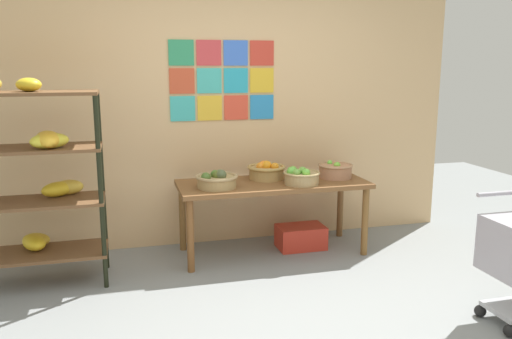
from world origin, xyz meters
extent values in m
plane|color=gray|center=(0.00, 0.00, 0.00)|extent=(9.75, 9.75, 0.00)
cube|color=tan|center=(0.00, 1.90, 1.38)|extent=(4.49, 0.06, 2.75)
cube|color=#2E905F|center=(-0.42, 1.87, 1.79)|extent=(0.23, 0.01, 0.23)
cube|color=#CA3C40|center=(-0.17, 1.87, 1.79)|extent=(0.23, 0.01, 0.23)
cube|color=blue|center=(0.08, 1.87, 1.79)|extent=(0.23, 0.01, 0.23)
cube|color=red|center=(0.33, 1.87, 1.79)|extent=(0.23, 0.01, 0.23)
cube|color=#C7492B|center=(-0.42, 1.87, 1.54)|extent=(0.23, 0.01, 0.23)
cube|color=#3DB3AA|center=(-0.17, 1.87, 1.54)|extent=(0.23, 0.01, 0.23)
cube|color=#26A0BB|center=(0.08, 1.87, 1.54)|extent=(0.23, 0.01, 0.23)
cube|color=gold|center=(0.33, 1.87, 1.54)|extent=(0.23, 0.01, 0.23)
cube|color=#3AB2AD|center=(-0.42, 1.87, 1.29)|extent=(0.23, 0.01, 0.23)
cube|color=gold|center=(-0.17, 1.87, 1.29)|extent=(0.23, 0.01, 0.23)
cube|color=#DD452F|center=(0.08, 1.87, 1.29)|extent=(0.23, 0.01, 0.23)
cube|color=#2883C3|center=(0.33, 1.87, 1.29)|extent=(0.23, 0.01, 0.23)
cylinder|color=black|center=(-1.14, 1.03, 0.75)|extent=(0.04, 0.04, 1.49)
cylinder|color=black|center=(-1.14, 1.44, 0.75)|extent=(0.04, 0.04, 1.49)
cube|color=brown|center=(-1.60, 1.23, 0.25)|extent=(0.94, 0.44, 0.02)
ellipsoid|color=gold|center=(-1.67, 1.38, 0.31)|extent=(0.26, 0.21, 0.11)
ellipsoid|color=yellow|center=(-1.68, 1.30, 0.32)|extent=(0.26, 0.32, 0.12)
cube|color=brown|center=(-1.60, 1.23, 0.66)|extent=(0.94, 0.44, 0.02)
ellipsoid|color=yellow|center=(-1.48, 1.33, 0.73)|extent=(0.30, 0.27, 0.11)
ellipsoid|color=yellow|center=(-1.40, 1.38, 0.73)|extent=(0.24, 0.17, 0.12)
cube|color=brown|center=(-1.60, 1.23, 1.07)|extent=(0.94, 0.44, 0.02)
ellipsoid|color=yellow|center=(-1.48, 1.13, 1.14)|extent=(0.32, 0.25, 0.12)
ellipsoid|color=yellow|center=(-1.50, 1.16, 1.15)|extent=(0.23, 0.32, 0.13)
cube|color=brown|center=(-1.60, 1.23, 1.48)|extent=(0.94, 0.44, 0.02)
ellipsoid|color=gold|center=(-1.60, 1.20, 1.54)|extent=(0.26, 0.26, 0.10)
cube|color=brown|center=(0.31, 1.43, 0.64)|extent=(1.68, 0.66, 0.04)
cylinder|color=brown|center=(-0.47, 1.16, 0.31)|extent=(0.06, 0.06, 0.62)
cylinder|color=brown|center=(1.10, 1.16, 0.31)|extent=(0.06, 0.06, 0.62)
cylinder|color=brown|center=(-0.47, 1.70, 0.31)|extent=(0.06, 0.06, 0.62)
cylinder|color=brown|center=(1.10, 1.70, 0.31)|extent=(0.06, 0.06, 0.62)
cylinder|color=#A9854A|center=(0.30, 1.57, 0.71)|extent=(0.32, 0.32, 0.11)
torus|color=#A88849|center=(0.30, 1.57, 0.77)|extent=(0.35, 0.35, 0.03)
sphere|color=orange|center=(0.29, 1.55, 0.79)|extent=(0.09, 0.09, 0.09)
sphere|color=orange|center=(0.27, 1.58, 0.79)|extent=(0.09, 0.09, 0.09)
sphere|color=orange|center=(0.36, 1.51, 0.78)|extent=(0.07, 0.07, 0.07)
sphere|color=orange|center=(0.29, 1.57, 0.78)|extent=(0.08, 0.08, 0.08)
sphere|color=orange|center=(0.24, 1.57, 0.78)|extent=(0.07, 0.07, 0.07)
cylinder|color=tan|center=(-0.21, 1.35, 0.71)|extent=(0.33, 0.33, 0.09)
torus|color=tan|center=(-0.21, 1.35, 0.75)|extent=(0.36, 0.36, 0.03)
sphere|color=#476E28|center=(-0.22, 1.36, 0.77)|extent=(0.08, 0.08, 0.08)
sphere|color=#515E3A|center=(-0.17, 1.31, 0.78)|extent=(0.09, 0.09, 0.09)
sphere|color=#476528|center=(-0.31, 1.30, 0.76)|extent=(0.08, 0.08, 0.08)
sphere|color=#457038|center=(-0.16, 1.44, 0.76)|extent=(0.07, 0.07, 0.07)
sphere|color=#505E21|center=(-0.21, 1.34, 0.77)|extent=(0.08, 0.08, 0.08)
cylinder|color=tan|center=(0.93, 1.46, 0.72)|extent=(0.30, 0.30, 0.12)
torus|color=tan|center=(0.93, 1.46, 0.78)|extent=(0.32, 0.32, 0.02)
sphere|color=#7AC93D|center=(0.93, 1.44, 0.78)|extent=(0.06, 0.06, 0.06)
sphere|color=#6ED343|center=(0.91, 1.55, 0.78)|extent=(0.05, 0.05, 0.05)
sphere|color=#7FC23A|center=(0.92, 1.44, 0.78)|extent=(0.05, 0.05, 0.05)
cylinder|color=tan|center=(0.53, 1.28, 0.71)|extent=(0.30, 0.30, 0.10)
torus|color=#A28A58|center=(0.53, 1.28, 0.76)|extent=(0.32, 0.32, 0.02)
sphere|color=#6FAD45|center=(0.47, 1.25, 0.77)|extent=(0.07, 0.07, 0.07)
sphere|color=#67BC3E|center=(0.55, 1.22, 0.78)|extent=(0.07, 0.07, 0.07)
sphere|color=#6AC345|center=(0.45, 1.31, 0.77)|extent=(0.09, 0.09, 0.09)
sphere|color=#71B041|center=(0.54, 1.28, 0.78)|extent=(0.08, 0.08, 0.08)
sphere|color=#67C438|center=(0.48, 1.35, 0.77)|extent=(0.07, 0.07, 0.07)
cube|color=red|center=(0.60, 1.48, 0.11)|extent=(0.44, 0.28, 0.21)
sphere|color=black|center=(1.33, -0.40, 0.04)|extent=(0.08, 0.08, 0.08)
sphere|color=black|center=(1.33, -0.12, 0.04)|extent=(0.08, 0.08, 0.08)
cylinder|color=#A19DA8|center=(1.56, -0.04, 0.84)|extent=(0.53, 0.03, 0.03)
camera|label=1|loc=(-0.98, -2.88, 1.68)|focal=36.34mm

